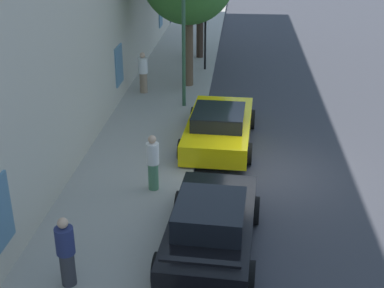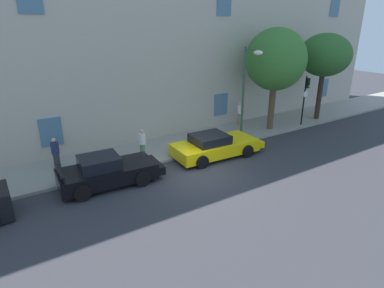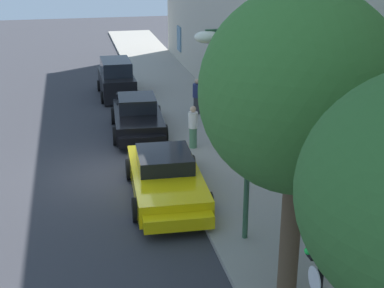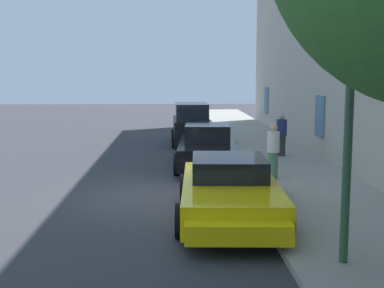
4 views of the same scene
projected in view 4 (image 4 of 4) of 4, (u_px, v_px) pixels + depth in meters
ground_plane at (163, 196)px, 13.58m from camera, size 80.00×80.00×0.00m
sidewalk at (312, 193)px, 13.71m from camera, size 60.00×3.46×0.14m
sportscar_red_lead at (207, 150)px, 17.41m from camera, size 4.72×2.27×1.44m
sportscar_yellow_flank at (230, 193)px, 11.37m from camera, size 5.19×2.42×1.30m
hatchback_parked at (192, 126)px, 23.27m from camera, size 3.84×1.81×1.83m
street_lamp at (325, 22)px, 7.97m from camera, size 0.44×1.42×5.48m
pedestrian_admiring at (282, 134)px, 19.20m from camera, size 0.49×0.49×1.57m
pedestrian_bystander at (273, 151)px, 15.07m from camera, size 0.49×0.49×1.59m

